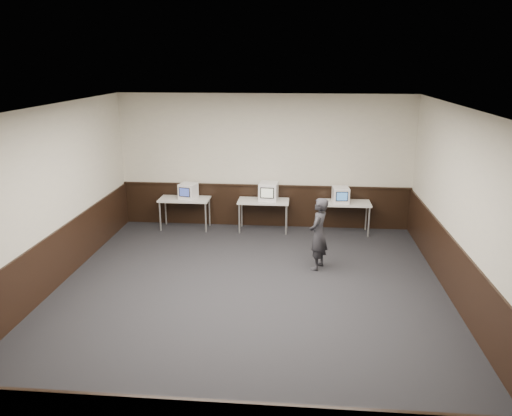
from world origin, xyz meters
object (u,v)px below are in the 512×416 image
Objects in this scene: desk_left at (185,201)px; emac_left at (188,191)px; desk_center at (263,203)px; person at (318,234)px; desk_right at (344,205)px; emac_right at (341,195)px; emac_center at (268,191)px.

emac_left is at bearing -0.81° from desk_left.
desk_center is 2.50m from person.
desk_left is at bearing -166.91° from emac_left.
person is at bearing -60.63° from desk_center.
desk_right is 2.82× the size of emac_right.
emac_left is at bearing -174.95° from emac_center.
emac_right is 2.21m from person.
person reaches higher than desk_center.
desk_right is (1.90, 0.00, 0.00)m from desk_center.
emac_left is 1.10× the size of emac_right.
desk_center is 1.82m from emac_left.
desk_right is 2.28m from person.
emac_left reaches higher than desk_right.
emac_center reaches higher than desk_right.
emac_center is (-1.78, 0.02, 0.29)m from desk_right.
desk_left is 1.00× the size of desk_right.
desk_center is 1.81m from emac_right.
emac_left is 3.74m from person.
desk_left is at bearing 180.00° from desk_center.
emac_center is at bearing 0.44° from desk_left.
emac_center is 1.68m from emac_right.
emac_center reaches higher than emac_left.
emac_left is at bearing -179.98° from desk_right.
desk_left is 3.70m from emac_right.
desk_right is 0.84× the size of person.
emac_right is at bearing -153.68° from desk_right.
emac_center is at bearing 7.59° from desk_center.
emac_right is (-0.10, -0.05, 0.26)m from desk_right.
desk_center and desk_right have the same top height.
emac_right is (1.68, -0.07, -0.03)m from emac_center.
emac_left and emac_right have the same top height.
emac_center is (0.12, 0.02, 0.29)m from desk_center.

